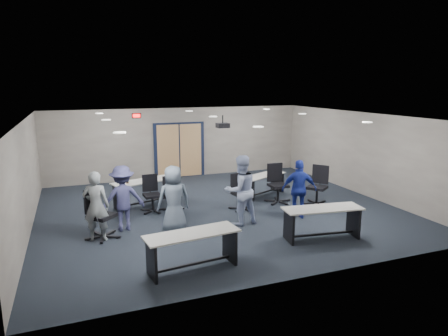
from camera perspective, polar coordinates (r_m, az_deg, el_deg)
name	(u,v)px	position (r m, az deg, el deg)	size (l,w,h in m)	color
floor	(219,209)	(11.74, -0.68, -5.93)	(10.00, 10.00, 0.00)	black
back_wall	(179,143)	(15.63, -6.44, 3.59)	(10.00, 0.04, 2.70)	slate
front_wall	(305,210)	(7.47, 11.43, -5.87)	(10.00, 0.04, 2.70)	slate
left_wall	(25,179)	(10.78, -26.50, -1.40)	(0.04, 9.00, 2.70)	slate
right_wall	(361,153)	(13.91, 19.01, 1.98)	(0.04, 9.00, 2.70)	slate
ceiling	(219,117)	(11.21, -0.71, 7.32)	(10.00, 9.00, 0.04)	silver
double_door	(179,151)	(15.64, -6.38, 2.49)	(2.00, 0.07, 2.20)	black
exit_sign	(136,116)	(15.14, -12.40, 7.31)	(0.32, 0.07, 0.18)	black
ceiling_projector	(223,125)	(11.80, -0.18, 6.12)	(0.35, 0.32, 0.37)	black
ceiling_can_lights	(216,117)	(11.44, -1.15, 7.27)	(6.24, 5.74, 0.02)	white
table_front_left	(192,244)	(7.98, -4.55, -10.83)	(1.93, 0.83, 0.76)	#ABA9A1
table_front_right	(322,218)	(9.74, 13.85, -6.89)	(1.94, 0.88, 0.76)	#ABA9A1
table_back_left	(144,188)	(12.21, -11.35, -2.85)	(2.01, 1.19, 1.06)	#ABA9A1
table_back_right	(263,181)	(13.14, 5.65, -1.89)	(1.78, 1.20, 0.80)	#ABA9A1
chair_back_a	(152,194)	(11.56, -10.21, -3.66)	(0.67, 0.67, 1.06)	black
chair_back_b	(172,194)	(11.54, -7.41, -3.75)	(0.63, 0.63, 1.00)	black
chair_back_c	(241,192)	(11.59, 2.47, -3.47)	(0.66, 0.66, 1.05)	black
chair_back_d	(278,184)	(12.33, 7.76, -2.25)	(0.76, 0.76, 1.20)	black
chair_loose_left	(102,214)	(9.87, -17.08, -6.30)	(0.76, 0.76, 1.20)	black
chair_loose_right	(317,186)	(12.31, 13.17, -2.50)	(0.75, 0.75, 1.19)	black
person_gray	(96,206)	(9.73, -17.80, -5.21)	(0.61, 0.40, 1.66)	gray
person_plaid	(174,199)	(9.88, -7.21, -4.43)	(0.82, 0.53, 1.67)	slate
person_lightblue	(241,190)	(10.31, 2.40, -3.19)	(0.89, 0.69, 1.83)	#A6B5DC
person_navy	(299,189)	(11.02, 10.69, -2.99)	(0.94, 0.39, 1.61)	navy
person_back	(123,198)	(10.24, -14.27, -4.19)	(1.06, 0.61, 1.65)	#3C3D6D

